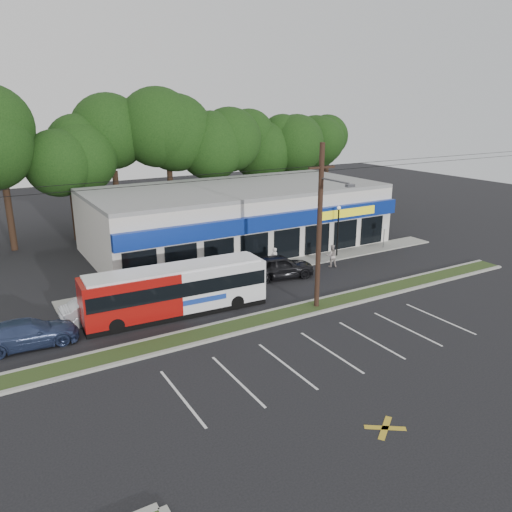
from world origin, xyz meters
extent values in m
plane|color=black|center=(0.00, 0.00, 0.00)|extent=(120.00, 120.00, 0.00)
cube|color=#2D3D19|center=(0.00, 1.00, 0.06)|extent=(40.00, 1.60, 0.12)
cube|color=#9E9E93|center=(0.00, 0.15, 0.07)|extent=(40.00, 0.25, 0.14)
cube|color=#9E9E93|center=(0.00, 1.85, 0.07)|extent=(40.00, 0.25, 0.14)
cube|color=#9E9E93|center=(5.00, 9.00, 0.05)|extent=(32.00, 2.20, 0.10)
cube|color=beige|center=(5.50, 16.00, 2.50)|extent=(25.00, 12.00, 5.00)
cube|color=#102E98|center=(5.50, 9.75, 3.40)|extent=(25.00, 0.50, 1.20)
cube|color=black|center=(5.50, 9.94, 1.40)|extent=(24.00, 0.12, 2.40)
cube|color=yellow|center=(12.50, 9.48, 3.40)|extent=(6.00, 0.06, 0.70)
cube|color=gray|center=(5.50, 16.00, 5.15)|extent=(25.00, 12.00, 0.30)
cylinder|color=black|center=(3.00, 1.00, 5.00)|extent=(0.30, 0.30, 10.00)
cube|color=black|center=(3.00, 1.00, 8.60)|extent=(1.80, 0.12, 0.12)
cylinder|color=#59595E|center=(3.00, -0.20, 8.00)|extent=(0.10, 2.40, 0.10)
cube|color=#59595E|center=(3.00, -1.50, 7.90)|extent=(0.50, 0.25, 0.15)
cylinder|color=black|center=(0.00, 1.00, 8.70)|extent=(50.00, 0.02, 0.02)
cylinder|color=black|center=(0.00, 1.00, 8.40)|extent=(50.00, 0.02, 0.02)
cylinder|color=black|center=(11.00, 8.80, 2.00)|extent=(0.12, 0.12, 4.00)
sphere|color=silver|center=(11.00, 8.80, 4.10)|extent=(0.30, 0.30, 0.30)
cylinder|color=#59595E|center=(16.00, 8.60, 1.10)|extent=(0.06, 0.06, 2.20)
cube|color=white|center=(16.00, 8.55, 2.00)|extent=(0.45, 0.04, 0.45)
cylinder|color=black|center=(-11.00, 26.00, 2.86)|extent=(0.56, 0.56, 5.72)
sphere|color=black|center=(-11.00, 26.00, 8.45)|extent=(6.76, 6.76, 6.76)
cylinder|color=black|center=(-6.00, 26.00, 2.86)|extent=(0.56, 0.56, 5.72)
sphere|color=black|center=(-6.00, 26.00, 8.45)|extent=(6.76, 6.76, 6.76)
cylinder|color=black|center=(-1.00, 26.00, 2.86)|extent=(0.56, 0.56, 5.72)
sphere|color=black|center=(-1.00, 26.00, 8.45)|extent=(6.76, 6.76, 6.76)
cylinder|color=black|center=(4.00, 26.00, 2.86)|extent=(0.56, 0.56, 5.72)
sphere|color=black|center=(4.00, 26.00, 8.45)|extent=(6.76, 6.76, 6.76)
cylinder|color=black|center=(9.00, 26.00, 2.86)|extent=(0.56, 0.56, 5.72)
sphere|color=black|center=(9.00, 26.00, 8.45)|extent=(6.76, 6.76, 6.76)
cylinder|color=black|center=(14.00, 26.00, 2.86)|extent=(0.56, 0.56, 5.72)
sphere|color=black|center=(14.00, 26.00, 8.45)|extent=(6.76, 6.76, 6.76)
cylinder|color=black|center=(19.00, 26.00, 2.86)|extent=(0.56, 0.56, 5.72)
sphere|color=black|center=(19.00, 26.00, 8.45)|extent=(6.76, 6.76, 6.76)
cylinder|color=black|center=(24.00, 26.00, 2.86)|extent=(0.56, 0.56, 5.72)
sphere|color=black|center=(24.00, 26.00, 8.45)|extent=(6.76, 6.76, 6.76)
cube|color=#9B0F0B|center=(-7.49, 4.63, 1.57)|extent=(5.55, 2.53, 2.50)
cube|color=white|center=(-2.05, 4.37, 1.57)|extent=(5.55, 2.53, 2.50)
cube|color=black|center=(-4.77, 4.50, 0.18)|extent=(11.00, 2.75, 0.32)
cube|color=black|center=(-4.77, 4.50, 1.86)|extent=(10.78, 2.84, 0.86)
cube|color=black|center=(0.71, 4.24, 1.73)|extent=(0.15, 1.93, 1.27)
cube|color=#193899|center=(-3.46, 3.29, 1.04)|extent=(2.72, 0.16, 0.32)
cube|color=white|center=(-4.77, 4.50, 2.87)|extent=(10.44, 2.54, 0.16)
cylinder|color=black|center=(-8.63, 3.67, 0.44)|extent=(0.88, 0.30, 0.87)
cylinder|color=black|center=(-8.53, 5.70, 0.44)|extent=(0.88, 0.30, 0.87)
cylinder|color=black|center=(-1.33, 3.32, 0.44)|extent=(0.88, 0.30, 0.87)
cylinder|color=black|center=(-1.23, 5.35, 0.44)|extent=(0.88, 0.30, 0.87)
imported|color=black|center=(4.05, 6.85, 0.86)|extent=(5.34, 2.97, 1.72)
imported|color=#B5B9BE|center=(-9.00, 6.05, 0.70)|extent=(4.28, 1.56, 1.40)
imported|color=navy|center=(-13.00, 4.47, 0.72)|extent=(5.09, 2.29, 1.45)
imported|color=silver|center=(4.68, 8.50, 0.88)|extent=(0.65, 0.43, 1.75)
imported|color=#BBAFA9|center=(8.96, 6.97, 0.87)|extent=(1.04, 0.94, 1.75)
camera|label=1|loc=(-14.74, -21.72, 12.03)|focal=35.00mm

